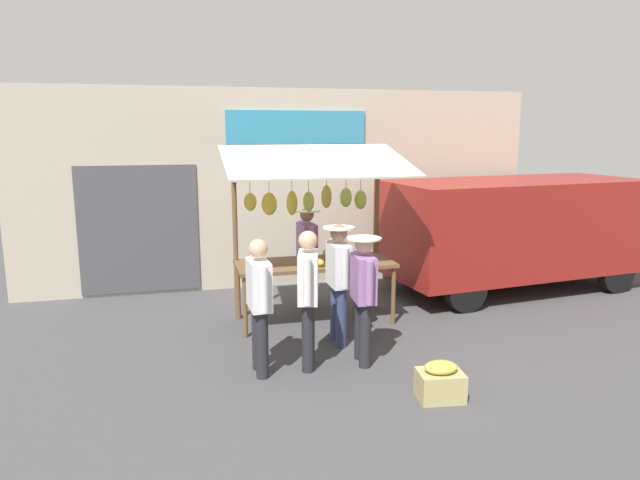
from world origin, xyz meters
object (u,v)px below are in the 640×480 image
(shopper_in_striped_shirt, at_px, (308,290))
(produce_crate_near, at_px, (440,382))
(shopper_with_ponytail, at_px, (259,298))
(parked_van, at_px, (506,225))
(market_stall, at_px, (314,214))
(vendor_with_sunhat, at_px, (307,250))
(shopper_with_shopping_bag, at_px, (363,289))
(shopper_in_grey_tee, at_px, (339,275))

(shopper_in_striped_shirt, bearing_deg, produce_crate_near, -120.07)
(shopper_with_ponytail, height_order, parked_van, parked_van)
(shopper_in_striped_shirt, bearing_deg, market_stall, -1.05)
(vendor_with_sunhat, xyz_separation_m, produce_crate_near, (-0.59, 3.40, -0.72))
(market_stall, height_order, parked_van, market_stall)
(shopper_in_striped_shirt, xyz_separation_m, parked_van, (-4.01, -2.38, 0.20))
(shopper_with_ponytail, relative_size, shopper_with_shopping_bag, 1.00)
(vendor_with_sunhat, distance_m, parked_van, 3.50)
(shopper_in_grey_tee, xyz_separation_m, parked_van, (-3.47, -1.76, 0.21))
(shopper_in_grey_tee, height_order, shopper_in_striped_shirt, shopper_in_striped_shirt)
(market_stall, distance_m, shopper_with_ponytail, 2.03)
(shopper_with_shopping_bag, bearing_deg, parked_van, -48.51)
(produce_crate_near, bearing_deg, vendor_with_sunhat, -80.12)
(shopper_with_ponytail, relative_size, produce_crate_near, 3.13)
(shopper_with_ponytail, height_order, produce_crate_near, shopper_with_ponytail)
(market_stall, xyz_separation_m, shopper_in_striped_shirt, (0.46, 1.58, -0.63))
(shopper_in_striped_shirt, xyz_separation_m, produce_crate_near, (-1.11, 1.13, -0.74))
(vendor_with_sunhat, relative_size, shopper_with_shopping_bag, 1.01)
(shopper_in_striped_shirt, height_order, produce_crate_near, shopper_in_striped_shirt)
(shopper_with_ponytail, bearing_deg, shopper_with_shopping_bag, -91.79)
(vendor_with_sunhat, height_order, shopper_in_striped_shirt, shopper_in_striped_shirt)
(market_stall, xyz_separation_m, parked_van, (-3.55, -0.80, -0.43))
(vendor_with_sunhat, bearing_deg, market_stall, -7.33)
(parked_van, relative_size, produce_crate_near, 9.27)
(vendor_with_sunhat, xyz_separation_m, parked_van, (-3.49, -0.10, 0.22))
(shopper_with_ponytail, bearing_deg, shopper_in_grey_tee, -60.73)
(market_stall, bearing_deg, vendor_with_sunhat, -94.51)
(shopper_in_grey_tee, relative_size, parked_van, 0.34)
(shopper_in_striped_shirt, height_order, parked_van, parked_van)
(shopper_with_shopping_bag, relative_size, produce_crate_near, 3.11)
(market_stall, bearing_deg, shopper_with_ponytail, 57.53)
(shopper_with_ponytail, xyz_separation_m, shopper_with_shopping_bag, (-1.21, 0.00, 0.01))
(produce_crate_near, bearing_deg, shopper_with_shopping_bag, -66.68)
(shopper_in_grey_tee, relative_size, shopper_in_striped_shirt, 0.97)
(shopper_in_striped_shirt, distance_m, produce_crate_near, 1.75)
(shopper_with_shopping_bag, bearing_deg, produce_crate_near, -150.92)
(produce_crate_near, bearing_deg, shopper_with_ponytail, -32.99)
(vendor_with_sunhat, distance_m, produce_crate_near, 3.53)
(shopper_with_ponytail, relative_size, shopper_in_striped_shirt, 0.96)
(vendor_with_sunhat, distance_m, shopper_with_shopping_bag, 2.32)
(shopper_in_grey_tee, bearing_deg, vendor_with_sunhat, 1.06)
(vendor_with_sunhat, xyz_separation_m, shopper_with_ponytail, (1.09, 2.31, -0.02))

